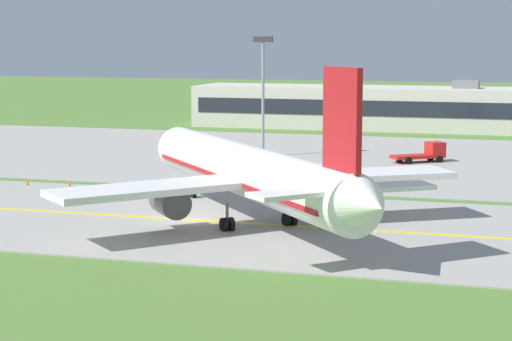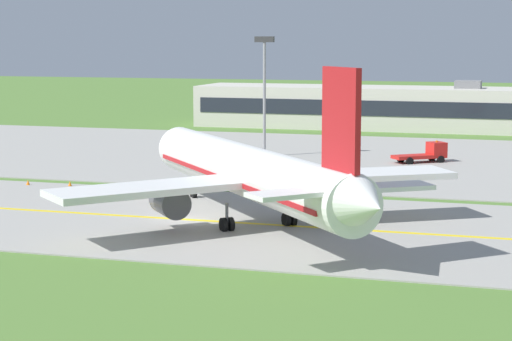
# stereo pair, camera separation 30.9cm
# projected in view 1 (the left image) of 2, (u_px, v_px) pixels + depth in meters

# --- Properties ---
(ground_plane) EXTENTS (500.00, 500.00, 0.00)m
(ground_plane) POSITION_uv_depth(u_px,v_px,m) (185.00, 221.00, 74.82)
(ground_plane) COLOR #517A33
(taxiway_strip) EXTENTS (240.00, 28.00, 0.10)m
(taxiway_strip) POSITION_uv_depth(u_px,v_px,m) (185.00, 220.00, 74.81)
(taxiway_strip) COLOR #9E9B93
(taxiway_strip) RESTS_ON ground
(apron_pad) EXTENTS (140.00, 52.00, 0.10)m
(apron_pad) POSITION_uv_depth(u_px,v_px,m) (391.00, 160.00, 111.73)
(apron_pad) COLOR #9E9B93
(apron_pad) RESTS_ON ground
(taxiway_centreline) EXTENTS (220.00, 0.60, 0.01)m
(taxiway_centreline) POSITION_uv_depth(u_px,v_px,m) (185.00, 219.00, 74.80)
(taxiway_centreline) COLOR yellow
(taxiway_centreline) RESTS_ON taxiway_strip
(airplane_lead) EXTENTS (29.58, 32.77, 12.70)m
(airplane_lead) POSITION_uv_depth(u_px,v_px,m) (251.00, 173.00, 72.35)
(airplane_lead) COLOR white
(airplane_lead) RESTS_ON ground
(service_truck_fuel) EXTENTS (6.35, 5.49, 2.59)m
(service_truck_fuel) POSITION_uv_depth(u_px,v_px,m) (426.00, 153.00, 109.54)
(service_truck_fuel) COLOR red
(service_truck_fuel) RESTS_ON ground
(terminal_building) EXTENTS (62.47, 13.13, 7.89)m
(terminal_building) POSITION_uv_depth(u_px,v_px,m) (387.00, 108.00, 151.25)
(terminal_building) COLOR beige
(terminal_building) RESTS_ON ground
(apron_light_mast) EXTENTS (2.40, 0.50, 14.70)m
(apron_light_mast) POSITION_uv_depth(u_px,v_px,m) (263.00, 81.00, 113.78)
(apron_light_mast) COLOR gray
(apron_light_mast) RESTS_ON ground
(traffic_cone_near_edge) EXTENTS (0.44, 0.44, 0.60)m
(traffic_cone_near_edge) POSITION_uv_depth(u_px,v_px,m) (69.00, 184.00, 91.70)
(traffic_cone_near_edge) COLOR orange
(traffic_cone_near_edge) RESTS_ON ground
(traffic_cone_mid_edge) EXTENTS (0.44, 0.44, 0.60)m
(traffic_cone_mid_edge) POSITION_uv_depth(u_px,v_px,m) (27.00, 183.00, 92.35)
(traffic_cone_mid_edge) COLOR orange
(traffic_cone_mid_edge) RESTS_ON ground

